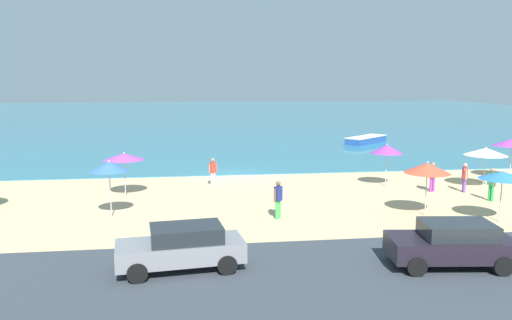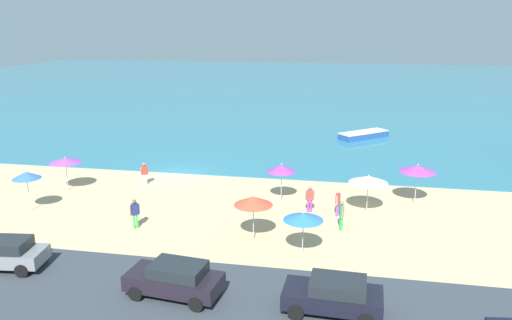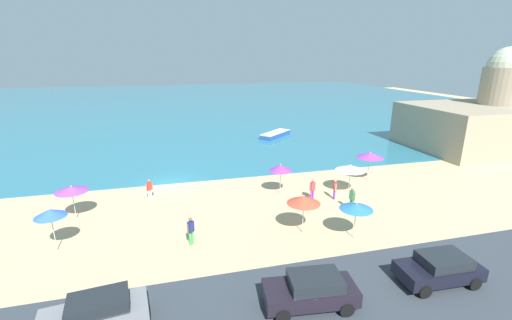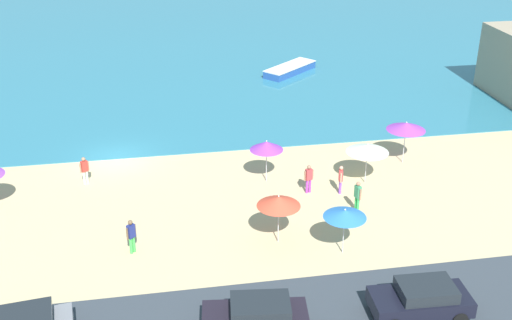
{
  "view_description": "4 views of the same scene",
  "coord_description": "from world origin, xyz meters",
  "px_view_note": "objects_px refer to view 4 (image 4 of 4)",
  "views": [
    {
      "loc": [
        -2.81,
        -32.24,
        6.25
      ],
      "look_at": [
        0.67,
        -5.46,
        1.89
      ],
      "focal_mm": 35.0,
      "sensor_mm": 36.0,
      "label": 1
    },
    {
      "loc": [
        12.62,
        -35.41,
        11.43
      ],
      "look_at": [
        6.56,
        -2.75,
        2.2
      ],
      "focal_mm": 35.0,
      "sensor_mm": 36.0,
      "label": 2
    },
    {
      "loc": [
        0.19,
        -28.95,
        10.7
      ],
      "look_at": [
        8.38,
        2.58,
        0.81
      ],
      "focal_mm": 24.0,
      "sensor_mm": 36.0,
      "label": 3
    },
    {
      "loc": [
        2.32,
        -36.62,
        16.85
      ],
      "look_at": [
        7.97,
        -4.45,
        1.38
      ],
      "focal_mm": 45.0,
      "sensor_mm": 36.0,
      "label": 4
    }
  ],
  "objects_px": {
    "bather_2": "(85,169)",
    "bather_4": "(309,177)",
    "bather_0": "(341,178)",
    "beach_umbrella_7": "(368,148)",
    "parked_car_1": "(421,299)",
    "beach_umbrella_6": "(406,126)",
    "bather_1": "(131,235)",
    "parked_car_0": "(256,317)",
    "beach_umbrella_4": "(279,201)",
    "beach_umbrella_2": "(267,146)",
    "skiff_nearshore": "(290,69)",
    "beach_umbrella_3": "(345,214)",
    "bather_3": "(358,195)"
  },
  "relations": [
    {
      "from": "bather_2",
      "to": "bather_4",
      "type": "bearing_deg",
      "value": -14.8
    },
    {
      "from": "bather_1",
      "to": "bather_2",
      "type": "relative_size",
      "value": 1.05
    },
    {
      "from": "beach_umbrella_4",
      "to": "bather_3",
      "type": "distance_m",
      "value": 5.27
    },
    {
      "from": "beach_umbrella_7",
      "to": "bather_4",
      "type": "height_order",
      "value": "beach_umbrella_7"
    },
    {
      "from": "bather_0",
      "to": "bather_4",
      "type": "xyz_separation_m",
      "value": [
        -1.72,
        0.35,
        0.02
      ]
    },
    {
      "from": "parked_car_1",
      "to": "beach_umbrella_4",
      "type": "bearing_deg",
      "value": 125.16
    },
    {
      "from": "beach_umbrella_6",
      "to": "bather_2",
      "type": "xyz_separation_m",
      "value": [
        -18.82,
        0.43,
        -1.43
      ]
    },
    {
      "from": "beach_umbrella_2",
      "to": "beach_umbrella_4",
      "type": "bearing_deg",
      "value": -95.77
    },
    {
      "from": "beach_umbrella_6",
      "to": "parked_car_0",
      "type": "xyz_separation_m",
      "value": [
        -11.49,
        -13.82,
        -1.5
      ]
    },
    {
      "from": "bather_0",
      "to": "bather_3",
      "type": "xyz_separation_m",
      "value": [
        0.26,
        -2.15,
        0.07
      ]
    },
    {
      "from": "beach_umbrella_2",
      "to": "bather_4",
      "type": "bearing_deg",
      "value": -41.25
    },
    {
      "from": "parked_car_0",
      "to": "beach_umbrella_4",
      "type": "bearing_deg",
      "value": 71.09
    },
    {
      "from": "beach_umbrella_6",
      "to": "skiff_nearshore",
      "type": "bearing_deg",
      "value": 98.66
    },
    {
      "from": "beach_umbrella_7",
      "to": "parked_car_1",
      "type": "height_order",
      "value": "beach_umbrella_7"
    },
    {
      "from": "beach_umbrella_6",
      "to": "bather_0",
      "type": "xyz_separation_m",
      "value": [
        -4.91,
        -3.14,
        -1.43
      ]
    },
    {
      "from": "bather_4",
      "to": "beach_umbrella_6",
      "type": "bearing_deg",
      "value": 22.85
    },
    {
      "from": "parked_car_0",
      "to": "skiff_nearshore",
      "type": "relative_size",
      "value": 0.81
    },
    {
      "from": "bather_4",
      "to": "parked_car_1",
      "type": "height_order",
      "value": "bather_4"
    },
    {
      "from": "beach_umbrella_7",
      "to": "parked_car_0",
      "type": "relative_size",
      "value": 0.57
    },
    {
      "from": "bather_0",
      "to": "skiff_nearshore",
      "type": "xyz_separation_m",
      "value": [
        2.09,
        21.65,
        -0.54
      ]
    },
    {
      "from": "bather_2",
      "to": "parked_car_1",
      "type": "relative_size",
      "value": 0.41
    },
    {
      "from": "beach_umbrella_6",
      "to": "beach_umbrella_7",
      "type": "height_order",
      "value": "beach_umbrella_6"
    },
    {
      "from": "bather_0",
      "to": "parked_car_0",
      "type": "height_order",
      "value": "bather_0"
    },
    {
      "from": "beach_umbrella_2",
      "to": "bather_2",
      "type": "height_order",
      "value": "beach_umbrella_2"
    },
    {
      "from": "bather_3",
      "to": "bather_2",
      "type": "bearing_deg",
      "value": 157.99
    },
    {
      "from": "parked_car_0",
      "to": "parked_car_1",
      "type": "distance_m",
      "value": 6.71
    },
    {
      "from": "bather_2",
      "to": "bather_3",
      "type": "height_order",
      "value": "bather_3"
    },
    {
      "from": "beach_umbrella_6",
      "to": "beach_umbrella_2",
      "type": "bearing_deg",
      "value": -173.3
    },
    {
      "from": "beach_umbrella_3",
      "to": "bather_2",
      "type": "relative_size",
      "value": 1.42
    },
    {
      "from": "beach_umbrella_3",
      "to": "parked_car_1",
      "type": "relative_size",
      "value": 0.58
    },
    {
      "from": "beach_umbrella_6",
      "to": "bather_2",
      "type": "bearing_deg",
      "value": 178.69
    },
    {
      "from": "parked_car_1",
      "to": "skiff_nearshore",
      "type": "relative_size",
      "value": 0.77
    },
    {
      "from": "beach_umbrella_7",
      "to": "bather_3",
      "type": "bearing_deg",
      "value": -115.97
    },
    {
      "from": "beach_umbrella_4",
      "to": "bather_0",
      "type": "xyz_separation_m",
      "value": [
        4.39,
        4.29,
        -1.31
      ]
    },
    {
      "from": "beach_umbrella_2",
      "to": "parked_car_0",
      "type": "height_order",
      "value": "beach_umbrella_2"
    },
    {
      "from": "beach_umbrella_4",
      "to": "bather_0",
      "type": "distance_m",
      "value": 6.28
    },
    {
      "from": "bather_2",
      "to": "bather_3",
      "type": "relative_size",
      "value": 0.94
    },
    {
      "from": "parked_car_0",
      "to": "skiff_nearshore",
      "type": "bearing_deg",
      "value": 74.99
    },
    {
      "from": "bather_4",
      "to": "bather_2",
      "type": "bearing_deg",
      "value": 165.2
    },
    {
      "from": "beach_umbrella_4",
      "to": "parked_car_1",
      "type": "height_order",
      "value": "beach_umbrella_4"
    },
    {
      "from": "beach_umbrella_7",
      "to": "bather_4",
      "type": "relative_size",
      "value": 1.44
    },
    {
      "from": "bather_0",
      "to": "beach_umbrella_7",
      "type": "bearing_deg",
      "value": 28.64
    },
    {
      "from": "beach_umbrella_6",
      "to": "parked_car_0",
      "type": "bearing_deg",
      "value": -129.73
    },
    {
      "from": "bather_4",
      "to": "parked_car_0",
      "type": "height_order",
      "value": "bather_4"
    },
    {
      "from": "bather_2",
      "to": "bather_1",
      "type": "bearing_deg",
      "value": -71.06
    },
    {
      "from": "beach_umbrella_4",
      "to": "bather_1",
      "type": "xyz_separation_m",
      "value": [
        -6.91,
        0.28,
        -1.25
      ]
    },
    {
      "from": "beach_umbrella_4",
      "to": "parked_car_0",
      "type": "height_order",
      "value": "beach_umbrella_4"
    },
    {
      "from": "bather_2",
      "to": "bather_4",
      "type": "height_order",
      "value": "bather_4"
    },
    {
      "from": "beach_umbrella_7",
      "to": "parked_car_0",
      "type": "distance_m",
      "value": 14.39
    },
    {
      "from": "beach_umbrella_6",
      "to": "skiff_nearshore",
      "type": "height_order",
      "value": "beach_umbrella_6"
    }
  ]
}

